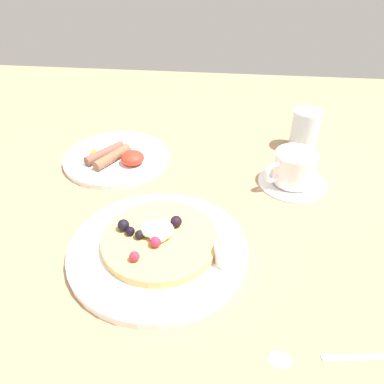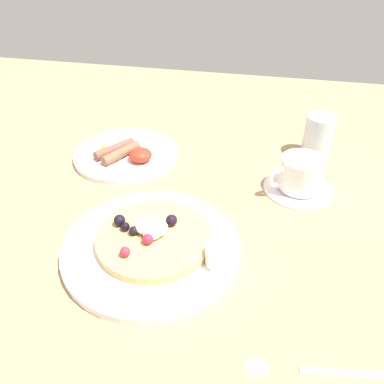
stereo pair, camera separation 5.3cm
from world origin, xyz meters
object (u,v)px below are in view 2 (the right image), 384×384
Objects in this scene: coffee_saucer at (298,188)px; water_glass at (318,136)px; pancake_plate at (152,247)px; coffee_cup at (301,173)px; teaspoon at (290,368)px; syrup_ramekin at (221,256)px; breakfast_plate at (126,154)px.

coffee_saucer is 15.59cm from water_glass.
pancake_plate is 2.09× the size of coffee_saucer.
coffee_saucer is 1.47× the size of water_glass.
teaspoon is (-1.22, -36.83, -3.68)cm from coffee_cup.
water_glass is (26.44, 36.14, 3.86)cm from pancake_plate.
syrup_ramekin is 0.21× the size of breakfast_plate.
pancake_plate is at bearing 171.86° from syrup_ramekin.
syrup_ramekin is at bearing -116.37° from coffee_cup.
coffee_saucer is 1.30× the size of coffee_cup.
water_glass is (40.41, 9.72, 3.98)cm from breakfast_plate.
breakfast_plate reaches higher than teaspoon.
water_glass is at bearing 75.98° from coffee_saucer.
syrup_ramekin reaches higher than pancake_plate.
pancake_plate is 31.38cm from coffee_cup.
breakfast_plate is 2.49× the size of water_glass.
coffee_saucer is (36.76, -4.86, -0.15)cm from breakfast_plate.
teaspoon is at bearing -92.11° from coffee_saucer.
pancake_plate is at bearing -136.55° from coffee_cup.
water_glass is at bearing 53.81° from pancake_plate.
coffee_cup is (11.44, 23.07, 1.32)cm from syrup_ramekin.
breakfast_plate is 1.69× the size of coffee_saucer.
water_glass reaches higher than breakfast_plate.
water_glass is (15.22, 37.74, 1.91)cm from syrup_ramekin.
breakfast_plate reaches higher than coffee_saucer.
water_glass is (5.00, 51.51, 4.27)cm from teaspoon.
teaspoon is at bearing -53.42° from syrup_ramekin.
pancake_plate reaches higher than teaspoon.
breakfast_plate is at bearing 130.27° from teaspoon.
teaspoon is (35.40, -41.79, -0.29)cm from breakfast_plate.
teaspoon is (21.44, -15.37, -0.41)cm from pancake_plate.
coffee_cup reaches higher than coffee_saucer.
coffee_cup is at bearing -146.11° from coffee_saucer.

